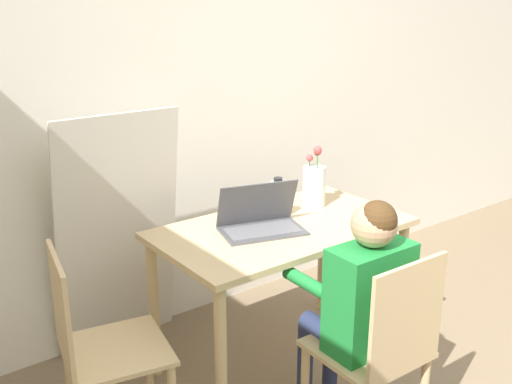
{
  "coord_description": "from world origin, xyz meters",
  "views": [
    {
      "loc": [
        -1.91,
        -0.55,
        1.76
      ],
      "look_at": [
        -0.35,
        1.51,
        0.92
      ],
      "focal_mm": 42.0,
      "sensor_mm": 36.0,
      "label": 1
    }
  ],
  "objects_px": {
    "person_seated": "(361,293)",
    "laptop": "(260,219)",
    "chair_spare": "(99,349)",
    "flower_vase": "(314,184)",
    "water_bottle": "(278,199)",
    "chair_occupied": "(379,351)"
  },
  "relations": [
    {
      "from": "chair_spare",
      "to": "water_bottle",
      "type": "distance_m",
      "value": 1.07
    },
    {
      "from": "chair_spare",
      "to": "chair_occupied",
      "type": "bearing_deg",
      "value": -116.63
    },
    {
      "from": "person_seated",
      "to": "laptop",
      "type": "height_order",
      "value": "person_seated"
    },
    {
      "from": "chair_occupied",
      "to": "water_bottle",
      "type": "xyz_separation_m",
      "value": [
        0.12,
        0.78,
        0.39
      ]
    },
    {
      "from": "person_seated",
      "to": "chair_spare",
      "type": "bearing_deg",
      "value": -31.25
    },
    {
      "from": "person_seated",
      "to": "flower_vase",
      "type": "relative_size",
      "value": 3.25
    },
    {
      "from": "flower_vase",
      "to": "water_bottle",
      "type": "height_order",
      "value": "flower_vase"
    },
    {
      "from": "chair_spare",
      "to": "person_seated",
      "type": "bearing_deg",
      "value": -111.56
    },
    {
      "from": "laptop",
      "to": "water_bottle",
      "type": "distance_m",
      "value": 0.18
    },
    {
      "from": "chair_spare",
      "to": "flower_vase",
      "type": "height_order",
      "value": "flower_vase"
    },
    {
      "from": "chair_spare",
      "to": "laptop",
      "type": "relative_size",
      "value": 2.03
    },
    {
      "from": "water_bottle",
      "to": "flower_vase",
      "type": "bearing_deg",
      "value": 5.62
    },
    {
      "from": "flower_vase",
      "to": "water_bottle",
      "type": "bearing_deg",
      "value": -174.38
    },
    {
      "from": "chair_occupied",
      "to": "chair_spare",
      "type": "bearing_deg",
      "value": -36.32
    },
    {
      "from": "chair_occupied",
      "to": "person_seated",
      "type": "bearing_deg",
      "value": -90.0
    },
    {
      "from": "chair_spare",
      "to": "flower_vase",
      "type": "xyz_separation_m",
      "value": [
        1.25,
        0.13,
        0.41
      ]
    },
    {
      "from": "person_seated",
      "to": "flower_vase",
      "type": "xyz_separation_m",
      "value": [
        0.38,
        0.69,
        0.21
      ]
    },
    {
      "from": "chair_occupied",
      "to": "water_bottle",
      "type": "height_order",
      "value": "water_bottle"
    },
    {
      "from": "chair_occupied",
      "to": "flower_vase",
      "type": "relative_size",
      "value": 2.67
    },
    {
      "from": "chair_spare",
      "to": "flower_vase",
      "type": "relative_size",
      "value": 2.67
    },
    {
      "from": "chair_occupied",
      "to": "person_seated",
      "type": "distance_m",
      "value": 0.23
    },
    {
      "from": "person_seated",
      "to": "laptop",
      "type": "distance_m",
      "value": 0.61
    }
  ]
}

